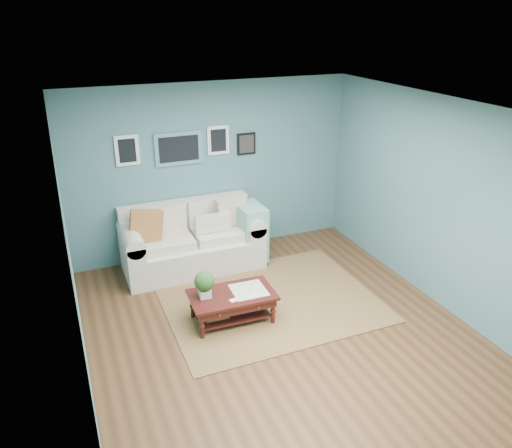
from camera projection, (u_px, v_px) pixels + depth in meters
room_shell at (278, 228)px, 5.68m from camera, size 5.00×5.02×2.70m
area_rug at (270, 301)px, 6.78m from camera, size 2.79×2.23×0.01m
loveseat at (197, 239)px, 7.57m from camera, size 2.11×0.96×1.09m
coffee_table at (228, 299)px, 6.23m from camera, size 1.08×0.66×0.74m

